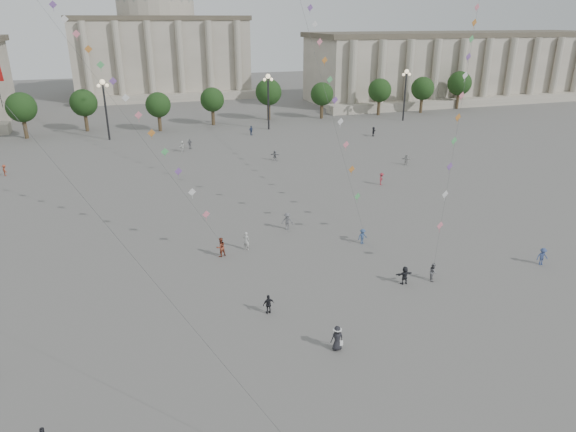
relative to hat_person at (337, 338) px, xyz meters
name	(u,v)px	position (x,y,z in m)	size (l,w,h in m)	color
ground	(341,340)	(0.68, 0.88, -0.92)	(360.00, 360.00, 0.00)	#555350
hall_east	(459,67)	(75.68, 94.77, 7.51)	(84.00, 26.22, 17.20)	gray
hall_central	(159,42)	(0.68, 130.10, 13.32)	(48.30, 34.30, 35.50)	gray
tree_row	(185,99)	(0.68, 78.88, 4.48)	(137.12, 5.12, 8.00)	#3B2D1D
lamp_post_mid_west	(104,99)	(-14.32, 70.88, 6.44)	(2.00, 0.90, 10.65)	#262628
lamp_post_mid_east	(268,91)	(15.68, 70.88, 6.44)	(2.00, 0.90, 10.65)	#262628
lamp_post_far_east	(406,86)	(45.68, 70.88, 6.44)	(2.00, 0.90, 10.65)	#262628
person_crowd_0	(251,130)	(11.07, 66.76, -0.03)	(1.03, 0.43, 1.76)	navy
person_crowd_3	(405,275)	(8.89, 6.63, -0.13)	(1.46, 0.46, 1.57)	#222328
person_crowd_4	(182,146)	(-2.87, 57.88, -0.01)	(1.67, 0.53, 1.80)	silver
person_crowd_6	(287,221)	(3.27, 20.75, 0.01)	(1.20, 0.69, 1.86)	#58595D
person_crowd_7	(407,160)	(28.05, 39.20, -0.12)	(1.48, 0.47, 1.60)	#B2B2AE
person_crowd_8	(381,179)	(19.81, 31.50, -0.10)	(1.06, 0.61, 1.64)	maroon
person_crowd_9	(373,132)	(32.51, 58.82, -0.05)	(1.60, 0.51, 1.73)	black
person_crowd_12	(275,155)	(10.06, 47.83, -0.11)	(1.49, 0.47, 1.61)	slate
person_crowd_13	(246,241)	(-1.94, 17.27, -0.01)	(0.66, 0.43, 1.81)	#AEAEAA
person_crowd_14	(542,257)	(22.35, 5.93, -0.11)	(1.04, 0.60, 1.61)	navy
person_crowd_16	(190,144)	(-1.41, 59.53, -0.08)	(0.98, 0.41, 1.67)	slate
person_crowd_17	(5,170)	(-28.17, 51.51, -0.12)	(1.03, 0.59, 1.59)	#994029
tourist_4	(269,304)	(-3.06, 5.73, -0.15)	(0.90, 0.37, 1.53)	black
kite_flyer_0	(221,247)	(-4.54, 16.55, 0.01)	(0.90, 0.70, 1.84)	brown
kite_flyer_1	(363,236)	(9.15, 15.08, -0.15)	(0.99, 0.57, 1.54)	#344B75
kite_flyer_2	(433,272)	(11.48, 6.44, -0.14)	(0.75, 0.59, 1.55)	slate
hat_person	(337,338)	(0.00, 0.00, 0.00)	(0.89, 0.60, 1.76)	black
kite_train_west	(54,11)	(-17.09, 33.35, 20.33)	(23.99, 31.35, 53.80)	#3F3F3F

